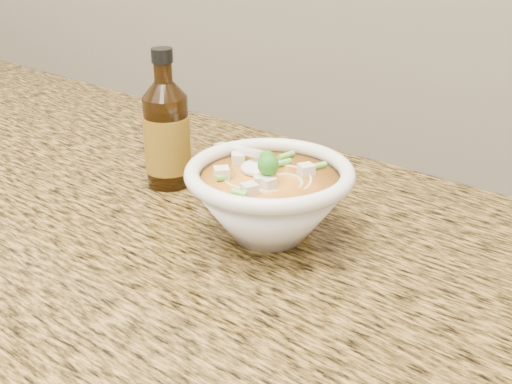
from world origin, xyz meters
The scene contains 3 objects.
counter_slab centered at (0.00, 1.68, 0.88)m, with size 4.00×0.68×0.04m, color olive.
soup_bowl centered at (0.17, 1.69, 0.95)m, with size 0.22×0.20×0.11m.
hot_sauce_bottle centered at (-0.03, 1.72, 0.97)m, with size 0.07×0.07×0.19m.
Camera 1 is at (0.58, 1.16, 1.27)m, focal length 45.00 mm.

